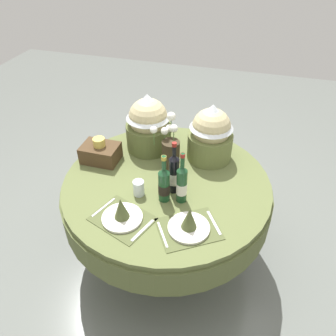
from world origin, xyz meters
name	(u,v)px	position (x,y,z in m)	size (l,w,h in m)	color
ground	(167,250)	(0.00, 0.00, 0.00)	(8.00, 8.00, 0.00)	slate
dining_table	(167,196)	(0.00, 0.00, 0.60)	(1.42, 1.42, 0.74)	#5B6638
place_setting_left	(122,213)	(-0.15, -0.41, 0.79)	(0.41, 0.36, 0.16)	#4E562F
place_setting_right	(189,223)	(0.24, -0.38, 0.79)	(0.43, 0.40, 0.16)	#4E562F
flower_vase	(170,150)	(-0.02, 0.14, 0.89)	(0.18, 0.23, 0.38)	#332819
wine_bottle_left	(174,173)	(0.07, -0.08, 0.88)	(0.07, 0.07, 0.37)	black
wine_bottle_centre	(164,184)	(0.04, -0.18, 0.86)	(0.07, 0.07, 0.33)	#194223
wine_bottle_right	(182,184)	(0.14, -0.16, 0.87)	(0.07, 0.07, 0.36)	#194223
tumbler_near_left	(139,188)	(-0.13, -0.18, 0.79)	(0.07, 0.07, 0.10)	silver
gift_tub_back_left	(148,121)	(-0.24, 0.35, 0.97)	(0.34, 0.34, 0.44)	#566033
gift_tub_back_right	(211,131)	(0.22, 0.34, 0.96)	(0.32, 0.32, 0.43)	olive
woven_basket_side_left	(101,152)	(-0.52, 0.09, 0.81)	(0.26, 0.19, 0.18)	#47331E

